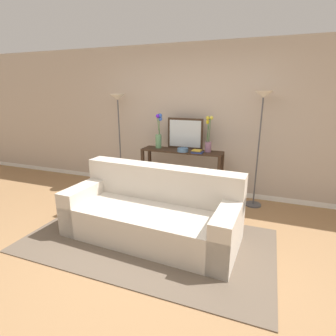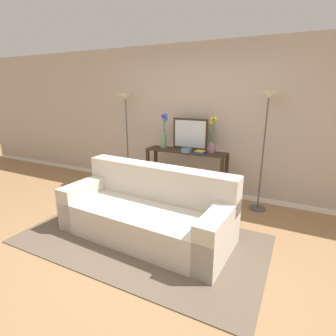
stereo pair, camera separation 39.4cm
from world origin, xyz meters
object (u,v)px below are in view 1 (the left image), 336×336
floor_lamp_left (118,115)px  book_row_under_console (163,191)px  console_table (182,165)px  wall_mirror (185,134)px  floor_lamp_right (261,118)px  vase_short_flowers (208,139)px  vase_tall_flowers (159,134)px  couch (153,213)px  book_stack (197,151)px  fruit_bowl (183,150)px

floor_lamp_left → book_row_under_console: (0.90, -0.05, -1.34)m
console_table → wall_mirror: 0.55m
wall_mirror → book_row_under_console: wall_mirror is taller
floor_lamp_right → vase_short_flowers: size_ratio=3.09×
wall_mirror → vase_tall_flowers: (-0.45, -0.10, -0.02)m
wall_mirror → console_table: bearing=-94.6°
floor_lamp_left → floor_lamp_right: size_ratio=0.97×
couch → book_stack: size_ratio=11.87×
fruit_bowl → vase_tall_flowers: bearing=164.7°
vase_short_flowers → vase_tall_flowers: bearing=-179.8°
book_stack → vase_short_flowers: bearing=45.0°
book_stack → book_row_under_console: book_stack is taller
console_table → floor_lamp_right: (1.25, 0.05, 0.86)m
book_stack → floor_lamp_right: bearing=9.7°
couch → console_table: size_ratio=1.59×
book_stack → vase_tall_flowers: bearing=169.1°
vase_tall_flowers → vase_short_flowers: (0.89, 0.00, -0.03)m
wall_mirror → book_stack: 0.45m
couch → vase_tall_flowers: vase_tall_flowers is taller
vase_short_flowers → fruit_bowl: 0.46m
console_table → vase_short_flowers: (0.45, 0.04, 0.49)m
floor_lamp_right → fruit_bowl: (-1.20, -0.15, -0.56)m
fruit_bowl → book_stack: 0.25m
vase_short_flowers → book_stack: vase_short_flowers is taller
wall_mirror → vase_tall_flowers: bearing=-167.0°
floor_lamp_left → book_row_under_console: 1.62m
vase_short_flowers → book_row_under_console: (-0.81, -0.04, -1.02)m
console_table → book_row_under_console: bearing=180.0°
floor_lamp_left → fruit_bowl: (1.31, -0.15, -0.52)m
couch → vase_tall_flowers: size_ratio=3.69×
floor_lamp_right → vase_short_flowers: bearing=-178.9°
vase_tall_flowers → book_stack: 0.79m
floor_lamp_left → book_row_under_console: bearing=-3.4°
console_table → wall_mirror: bearing=85.4°
console_table → vase_short_flowers: 0.66m
floor_lamp_left → vase_short_flowers: size_ratio=3.00×
floor_lamp_left → vase_tall_flowers: floor_lamp_left is taller
wall_mirror → fruit_bowl: (0.04, -0.24, -0.24)m
floor_lamp_right → wall_mirror: size_ratio=2.89×
fruit_bowl → console_table: bearing=116.6°
couch → fruit_bowl: size_ratio=12.06×
wall_mirror → vase_short_flowers: bearing=-13.1°
floor_lamp_right → vase_tall_flowers: size_ratio=3.02×
vase_tall_flowers → book_row_under_console: 1.05m
console_table → vase_tall_flowers: (-0.44, 0.03, 0.52)m
vase_short_flowers → fruit_bowl: bearing=-160.8°
wall_mirror → vase_short_flowers: vase_short_flowers is taller
console_table → fruit_bowl: fruit_bowl is taller
floor_lamp_left → vase_tall_flowers: bearing=-1.3°
floor_lamp_left → fruit_bowl: size_ratio=9.53×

